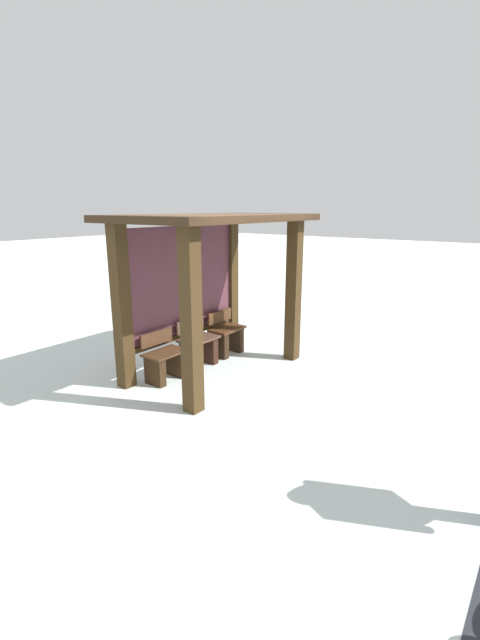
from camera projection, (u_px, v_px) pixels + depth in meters
ground_plane at (216, 371)px, 6.80m from camera, size 60.00×60.00×0.00m
bus_shelter at (206, 259)px, 6.45m from camera, size 3.01×1.87×2.40m
bench_left_inside at (165, 362)px, 6.38m from camera, size 0.63×0.39×0.72m
bench_center_inside at (198, 348)px, 6.94m from camera, size 0.63×0.41×0.76m
bench_right_inside at (227, 337)px, 7.50m from camera, size 0.63×0.38×0.76m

